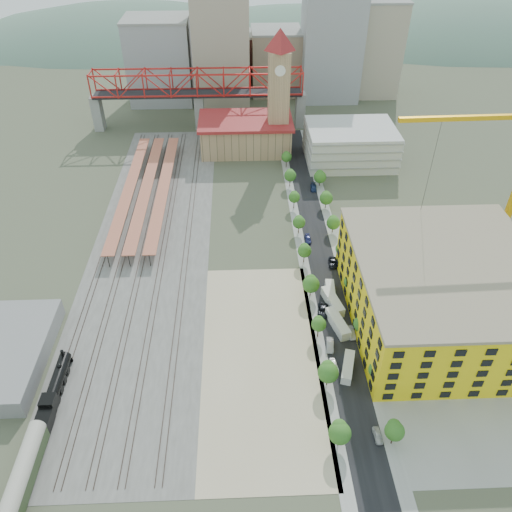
{
  "coord_description": "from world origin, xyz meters",
  "views": [
    {
      "loc": [
        -8.39,
        -110.84,
        92.83
      ],
      "look_at": [
        -4.15,
        -4.3,
        10.0
      ],
      "focal_mm": 35.0,
      "sensor_mm": 36.0,
      "label": 1
    }
  ],
  "objects_px": {
    "locomotive": "(54,392)",
    "site_trailer_c": "(333,302)",
    "coach": "(24,474)",
    "car_0": "(334,365)",
    "site_trailer_d": "(330,293)",
    "construction_building": "(443,292)",
    "clock_tower": "(279,82)",
    "site_trailer_a": "(348,367)",
    "site_trailer_b": "(338,323)"
  },
  "relations": [
    {
      "from": "construction_building",
      "to": "site_trailer_d",
      "type": "distance_m",
      "value": 28.96
    },
    {
      "from": "construction_building",
      "to": "site_trailer_c",
      "type": "height_order",
      "value": "construction_building"
    },
    {
      "from": "coach",
      "to": "site_trailer_a",
      "type": "height_order",
      "value": "coach"
    },
    {
      "from": "locomotive",
      "to": "car_0",
      "type": "distance_m",
      "value": 63.31
    },
    {
      "from": "coach",
      "to": "car_0",
      "type": "xyz_separation_m",
      "value": [
        63.0,
        25.59,
        -2.55
      ]
    },
    {
      "from": "site_trailer_c",
      "to": "site_trailer_b",
      "type": "bearing_deg",
      "value": -104.0
    },
    {
      "from": "car_0",
      "to": "coach",
      "type": "bearing_deg",
      "value": -163.61
    },
    {
      "from": "clock_tower",
      "to": "site_trailer_d",
      "type": "relative_size",
      "value": 5.84
    },
    {
      "from": "construction_building",
      "to": "site_trailer_d",
      "type": "bearing_deg",
      "value": 159.41
    },
    {
      "from": "clock_tower",
      "to": "locomotive",
      "type": "xyz_separation_m",
      "value": [
        -58.0,
        -121.05,
        -26.51
      ]
    },
    {
      "from": "site_trailer_a",
      "to": "car_0",
      "type": "bearing_deg",
      "value": 177.2
    },
    {
      "from": "site_trailer_c",
      "to": "site_trailer_d",
      "type": "distance_m",
      "value": 3.7
    },
    {
      "from": "construction_building",
      "to": "coach",
      "type": "relative_size",
      "value": 2.59
    },
    {
      "from": "coach",
      "to": "site_trailer_c",
      "type": "xyz_separation_m",
      "value": [
        66.0,
        46.6,
        -1.87
      ]
    },
    {
      "from": "locomotive",
      "to": "site_trailer_c",
      "type": "relative_size",
      "value": 2.31
    },
    {
      "from": "site_trailer_b",
      "to": "construction_building",
      "type": "bearing_deg",
      "value": -10.54
    },
    {
      "from": "locomotive",
      "to": "site_trailer_d",
      "type": "height_order",
      "value": "locomotive"
    },
    {
      "from": "site_trailer_d",
      "to": "car_0",
      "type": "bearing_deg",
      "value": -92.48
    },
    {
      "from": "site_trailer_c",
      "to": "car_0",
      "type": "xyz_separation_m",
      "value": [
        -3.0,
        -21.01,
        -0.68
      ]
    },
    {
      "from": "site_trailer_a",
      "to": "site_trailer_d",
      "type": "height_order",
      "value": "site_trailer_d"
    },
    {
      "from": "locomotive",
      "to": "site_trailer_b",
      "type": "xyz_separation_m",
      "value": [
        66.0,
        19.01,
        -0.81
      ]
    },
    {
      "from": "clock_tower",
      "to": "construction_building",
      "type": "bearing_deg",
      "value": -71.22
    },
    {
      "from": "coach",
      "to": "site_trailer_c",
      "type": "relative_size",
      "value": 1.92
    },
    {
      "from": "site_trailer_c",
      "to": "site_trailer_a",
      "type": "bearing_deg",
      "value": -104.0
    },
    {
      "from": "site_trailer_d",
      "to": "clock_tower",
      "type": "bearing_deg",
      "value": 99.51
    },
    {
      "from": "clock_tower",
      "to": "site_trailer_a",
      "type": "distance_m",
      "value": 119.48
    },
    {
      "from": "locomotive",
      "to": "site_trailer_c",
      "type": "bearing_deg",
      "value": 22.34
    },
    {
      "from": "site_trailer_a",
      "to": "site_trailer_c",
      "type": "bearing_deg",
      "value": 106.66
    },
    {
      "from": "construction_building",
      "to": "coach",
      "type": "xyz_separation_m",
      "value": [
        -92.0,
        -40.53,
        -6.15
      ]
    },
    {
      "from": "coach",
      "to": "clock_tower",
      "type": "bearing_deg",
      "value": 67.57
    },
    {
      "from": "car_0",
      "to": "construction_building",
      "type": "bearing_deg",
      "value": 21.54
    },
    {
      "from": "coach",
      "to": "car_0",
      "type": "height_order",
      "value": "coach"
    },
    {
      "from": "locomotive",
      "to": "site_trailer_c",
      "type": "xyz_separation_m",
      "value": [
        66.0,
        27.12,
        -0.79
      ]
    },
    {
      "from": "construction_building",
      "to": "site_trailer_a",
      "type": "height_order",
      "value": "construction_building"
    },
    {
      "from": "construction_building",
      "to": "car_0",
      "type": "bearing_deg",
      "value": -152.74
    },
    {
      "from": "locomotive",
      "to": "site_trailer_d",
      "type": "xyz_separation_m",
      "value": [
        66.0,
        30.82,
        -0.96
      ]
    },
    {
      "from": "site_trailer_a",
      "to": "car_0",
      "type": "height_order",
      "value": "site_trailer_a"
    },
    {
      "from": "coach",
      "to": "site_trailer_a",
      "type": "distance_m",
      "value": 70.44
    },
    {
      "from": "coach",
      "to": "car_0",
      "type": "distance_m",
      "value": 68.05
    },
    {
      "from": "site_trailer_b",
      "to": "site_trailer_a",
      "type": "bearing_deg",
      "value": -105.04
    },
    {
      "from": "car_0",
      "to": "locomotive",
      "type": "bearing_deg",
      "value": 179.82
    },
    {
      "from": "site_trailer_d",
      "to": "car_0",
      "type": "relative_size",
      "value": 2.15
    },
    {
      "from": "site_trailer_a",
      "to": "site_trailer_b",
      "type": "distance_m",
      "value": 13.95
    },
    {
      "from": "site_trailer_a",
      "to": "car_0",
      "type": "xyz_separation_m",
      "value": [
        -3.0,
        1.06,
        -0.5
      ]
    },
    {
      "from": "site_trailer_b",
      "to": "site_trailer_c",
      "type": "bearing_deg",
      "value": 74.96
    },
    {
      "from": "construction_building",
      "to": "site_trailer_c",
      "type": "distance_m",
      "value": 27.88
    },
    {
      "from": "site_trailer_b",
      "to": "site_trailer_c",
      "type": "distance_m",
      "value": 8.11
    },
    {
      "from": "site_trailer_c",
      "to": "site_trailer_d",
      "type": "xyz_separation_m",
      "value": [
        0.0,
        3.7,
        -0.17
      ]
    },
    {
      "from": "site_trailer_d",
      "to": "coach",
      "type": "bearing_deg",
      "value": -138.24
    },
    {
      "from": "site_trailer_a",
      "to": "car_0",
      "type": "relative_size",
      "value": 2.13
    }
  ]
}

